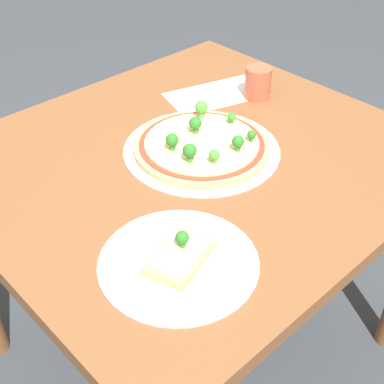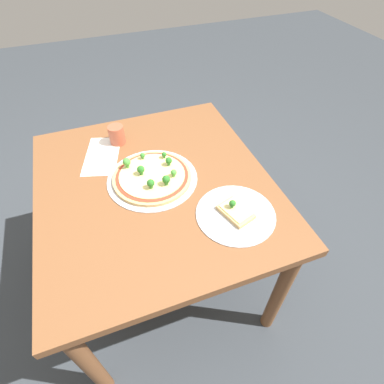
{
  "view_description": "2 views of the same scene",
  "coord_description": "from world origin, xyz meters",
  "px_view_note": "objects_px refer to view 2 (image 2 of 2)",
  "views": [
    {
      "loc": [
        -0.72,
        -0.76,
        1.42
      ],
      "look_at": [
        -0.12,
        -0.12,
        0.74
      ],
      "focal_mm": 50.0,
      "sensor_mm": 36.0,
      "label": 1
    },
    {
      "loc": [
        -0.88,
        0.16,
        1.58
      ],
      "look_at": [
        -0.12,
        -0.12,
        0.74
      ],
      "focal_mm": 28.0,
      "sensor_mm": 36.0,
      "label": 2
    }
  ],
  "objects_px": {
    "pizza_tray_slice": "(236,213)",
    "dining_table": "(156,199)",
    "drinking_cup": "(117,135)",
    "pizza_tray_whole": "(153,176)"
  },
  "relations": [
    {
      "from": "pizza_tray_slice",
      "to": "dining_table",
      "type": "bearing_deg",
      "value": 42.25
    },
    {
      "from": "drinking_cup",
      "to": "dining_table",
      "type": "bearing_deg",
      "value": -164.92
    },
    {
      "from": "pizza_tray_slice",
      "to": "drinking_cup",
      "type": "relative_size",
      "value": 3.37
    },
    {
      "from": "pizza_tray_slice",
      "to": "drinking_cup",
      "type": "height_order",
      "value": "drinking_cup"
    },
    {
      "from": "dining_table",
      "to": "drinking_cup",
      "type": "bearing_deg",
      "value": 15.08
    },
    {
      "from": "pizza_tray_whole",
      "to": "pizza_tray_slice",
      "type": "xyz_separation_m",
      "value": [
        -0.29,
        -0.24,
        -0.01
      ]
    },
    {
      "from": "dining_table",
      "to": "pizza_tray_whole",
      "type": "bearing_deg",
      "value": -5.43
    },
    {
      "from": "pizza_tray_whole",
      "to": "drinking_cup",
      "type": "xyz_separation_m",
      "value": [
        0.3,
        0.09,
        0.03
      ]
    },
    {
      "from": "dining_table",
      "to": "drinking_cup",
      "type": "height_order",
      "value": "drinking_cup"
    },
    {
      "from": "pizza_tray_whole",
      "to": "drinking_cup",
      "type": "relative_size",
      "value": 4.25
    }
  ]
}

